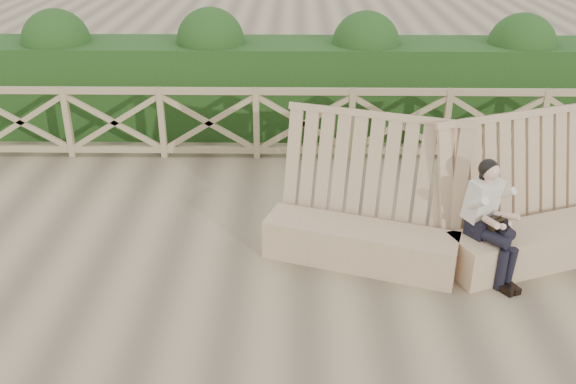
{
  "coord_description": "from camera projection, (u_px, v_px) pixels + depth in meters",
  "views": [
    {
      "loc": [
        -0.1,
        -5.64,
        3.82
      ],
      "look_at": [
        -0.19,
        0.4,
        0.9
      ],
      "focal_mm": 40.0,
      "sensor_mm": 36.0,
      "label": 1
    }
  ],
  "objects": [
    {
      "name": "ground",
      "position": [
        305.0,
        286.0,
        6.74
      ],
      "size": [
        60.0,
        60.0,
        0.0
      ],
      "primitive_type": "plane",
      "color": "brown",
      "rests_on": "ground"
    },
    {
      "name": "hedge",
      "position": [
        303.0,
        88.0,
        10.64
      ],
      "size": [
        12.0,
        1.2,
        1.5
      ],
      "primitive_type": "cube",
      "color": "black",
      "rests_on": "ground"
    },
    {
      "name": "bench",
      "position": [
        449.0,
        227.0,
        7.06
      ],
      "size": [
        4.12,
        1.45,
        1.58
      ],
      "rotation": [
        0.0,
        0.0,
        0.03
      ],
      "color": "#947454",
      "rests_on": "ground"
    },
    {
      "name": "guardrail",
      "position": [
        303.0,
        123.0,
        9.65
      ],
      "size": [
        10.1,
        0.09,
        1.1
      ],
      "color": "olive",
      "rests_on": "ground"
    },
    {
      "name": "woman",
      "position": [
        489.0,
        215.0,
        6.65
      ],
      "size": [
        0.6,
        0.78,
        1.3
      ],
      "rotation": [
        0.0,
        0.0,
        0.6
      ],
      "color": "black",
      "rests_on": "ground"
    }
  ]
}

